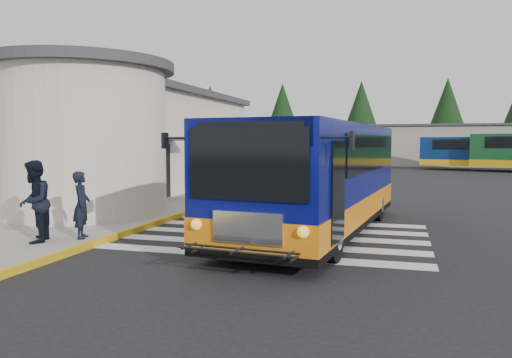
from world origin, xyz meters
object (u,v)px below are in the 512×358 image
(pedestrian_a, at_px, (82,205))
(pedestrian_b, at_px, (34,202))
(far_bus_a, at_px, (480,152))
(transit_bus, at_px, (317,182))

(pedestrian_a, height_order, pedestrian_b, pedestrian_b)
(pedestrian_a, bearing_deg, pedestrian_b, 109.42)
(pedestrian_a, relative_size, pedestrian_b, 0.85)
(pedestrian_a, height_order, far_bus_a, far_bus_a)
(pedestrian_b, distance_m, far_bus_a, 39.64)
(far_bus_a, bearing_deg, transit_bus, 178.21)
(transit_bus, height_order, far_bus_a, transit_bus)
(pedestrian_a, xyz_separation_m, far_bus_a, (13.83, 36.14, 0.65))
(transit_bus, relative_size, pedestrian_a, 6.53)
(transit_bus, bearing_deg, far_bus_a, 81.50)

